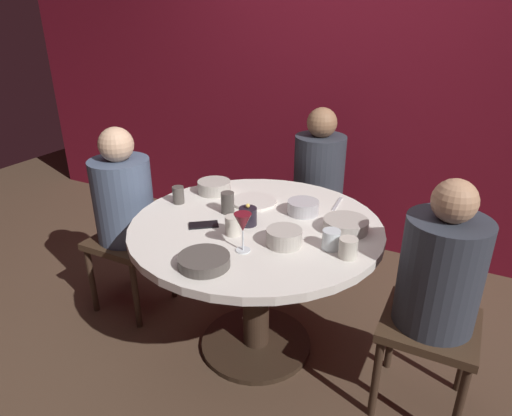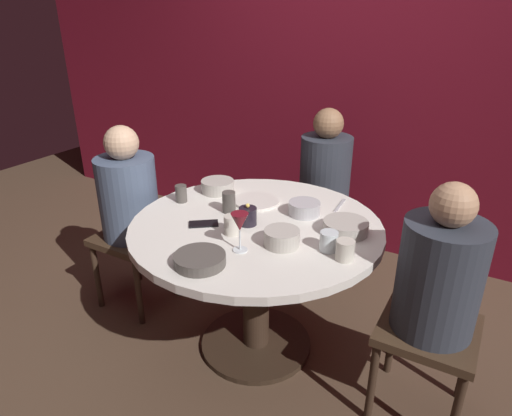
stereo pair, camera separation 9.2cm
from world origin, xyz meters
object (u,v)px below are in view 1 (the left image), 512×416
Objects in this scene: candle_holder at (248,216)px; cup_near_candle at (178,195)px; seated_diner_right at (440,276)px; bowl_sauce_side at (346,225)px; bowl_salad_center at (284,237)px; cup_far_edge at (233,225)px; bowl_serving_large at (303,207)px; wine_glass at (243,224)px; dinner_plate at (254,201)px; bowl_rice_portion at (214,187)px; cup_by_right_diner at (348,248)px; seated_diner_left at (123,201)px; dining_table at (256,254)px; cell_phone at (204,225)px; cup_center_front at (331,240)px; bowl_small_white at (204,261)px; seated_diner_back at (319,175)px; cup_by_left_diner at (228,203)px.

cup_near_candle is at bearing 172.29° from candle_holder.
bowl_sauce_side is (-0.44, 0.12, 0.08)m from seated_diner_right.
bowl_salad_center is 1.74× the size of cup_far_edge.
cup_near_candle is at bearing -164.40° from bowl_serving_large.
dinner_plate is (-0.20, 0.49, -0.12)m from wine_glass.
cup_near_candle reaches higher than bowl_rice_portion.
cup_near_candle is 0.98m from cup_by_right_diner.
seated_diner_left is 1.04m from bowl_serving_large.
bowl_salad_center is 0.33m from bowl_sauce_side.
bowl_salad_center is at bearing -33.19° from dining_table.
wine_glass reaches higher than cell_phone.
cup_near_candle is at bearing -113.00° from bowl_rice_portion.
seated_diner_left is 13.00× the size of cup_center_front.
dinner_plate is (-0.10, 0.25, -0.04)m from candle_holder.
candle_holder is at bearing -128.09° from bowl_serving_large.
cup_by_right_diner is (0.88, -0.36, 0.01)m from bowl_rice_portion.
wine_glass is 0.64m from cup_near_candle.
bowl_salad_center is 1.82× the size of cup_center_front.
candle_holder reaches higher than bowl_salad_center.
bowl_small_white is 2.47× the size of cup_by_right_diner.
wine_glass is 2.04× the size of cup_by_right_diner.
seated_diner_right reaches higher than dinner_plate.
bowl_salad_center is at bearing -82.22° from bowl_serving_large.
cup_center_front reaches higher than cell_phone.
wine_glass is at bearing -67.74° from dinner_plate.
seated_diner_back is at bearing 115.77° from cup_by_right_diner.
wine_glass is 0.39m from cup_center_front.
cell_phone is 0.67× the size of bowl_sauce_side.
bowl_salad_center is 0.43m from cup_by_left_diner.
seated_diner_left is 6.42× the size of wine_glass.
bowl_salad_center is at bearing -13.51° from cup_near_candle.
cell_phone is 1.62× the size of cup_by_right_diner.
bowl_rice_portion is (-0.39, -0.66, 0.08)m from seated_diner_back.
cup_far_edge is (-0.45, -0.28, 0.02)m from bowl_sauce_side.
seated_diner_left reaches higher than wine_glass.
seated_diner_back is 7.29× the size of bowl_salad_center.
cell_phone is at bearing -157.10° from bowl_sauce_side.
wine_glass is 0.54m from dinner_plate.
dinner_plate is 0.27m from bowl_rice_portion.
seated_diner_right is 1.00m from dinner_plate.
seated_diner_right reaches higher than wine_glass.
seated_diner_back is at bearing 103.12° from bowl_serving_large.
cup_near_candle is at bearing -151.94° from dinner_plate.
bowl_rice_portion is 0.85m from cup_center_front.
wine_glass is at bearing -44.59° from cup_far_edge.
bowl_rice_portion is at bearing 119.07° from bowl_small_white.
bowl_serving_large is 1.76× the size of cup_far_edge.
cup_by_right_diner is at bearing -24.10° from cup_center_front.
wine_glass reaches higher than cup_by_left_diner.
dining_table is 0.33m from bowl_salad_center.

